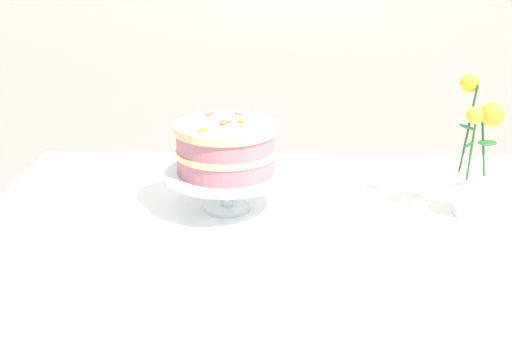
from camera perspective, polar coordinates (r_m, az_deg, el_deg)
dining_table at (r=1.48m, az=1.80°, el=-8.24°), size 1.40×1.00×0.74m
linen_napkin at (r=1.53m, az=-2.61°, el=-3.52°), size 0.36×0.36×0.00m
cake_stand at (r=1.50m, az=-2.66°, el=-0.66°), size 0.29×0.29×0.10m
layer_cake at (r=1.47m, az=-2.70°, el=2.08°), size 0.24×0.24×0.12m
flower_vase at (r=1.54m, az=18.82°, el=0.61°), size 0.11×0.10×0.33m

